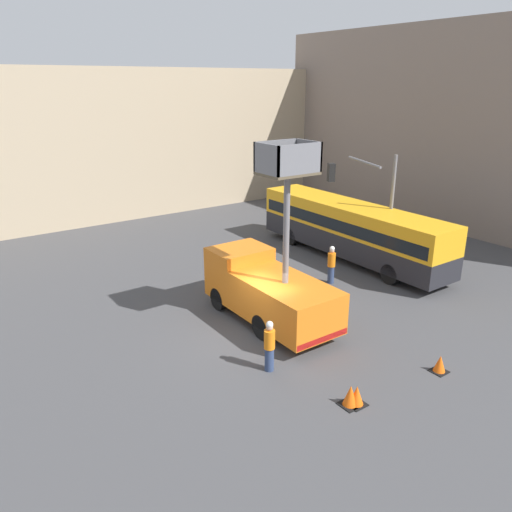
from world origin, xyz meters
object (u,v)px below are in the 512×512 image
Objects in this scene: utility_truck at (268,287)px; city_bus at (351,227)px; traffic_light_pole at (370,193)px; traffic_cone_near_truck at (440,364)px; road_worker_directing at (331,265)px; traffic_cone_far_side at (350,396)px; road_worker_near_truck at (269,346)px; traffic_cone_mid_road at (357,396)px.

utility_truck is 9.03m from city_bus.
traffic_light_pole reaches higher than traffic_cone_near_truck.
road_worker_directing is at bearing 72.85° from traffic_cone_near_truck.
traffic_cone_far_side is at bearing 173.59° from traffic_cone_near_truck.
traffic_cone_near_truck is at bearing -69.21° from utility_truck.
utility_truck is 7.12m from traffic_cone_near_truck.
city_bus is 4.01m from road_worker_directing.
city_bus is 6.60× the size of road_worker_near_truck.
traffic_cone_far_side is (-6.34, -7.60, -0.64)m from road_worker_directing.
city_bus is at bearing 82.07° from traffic_light_pole.
traffic_cone_mid_road reaches higher than traffic_cone_near_truck.
traffic_light_pole is at bearing 57.15° from traffic_cone_near_truck.
road_worker_near_truck is 3.20m from traffic_cone_far_side.
road_worker_directing is at bearing -136.74° from road_worker_near_truck.
traffic_cone_near_truck is at bearing 154.54° from road_worker_near_truck.
utility_truck reaches higher than traffic_cone_near_truck.
traffic_cone_far_side is at bearing -138.89° from traffic_light_pole.
city_bus reaches higher than traffic_cone_near_truck.
traffic_cone_near_truck is (-5.63, -8.71, -3.73)m from traffic_light_pole.
road_worker_directing is 9.87m from traffic_cone_mid_road.
road_worker_directing is 8.43m from traffic_cone_near_truck.
utility_truck reaches higher than city_bus.
traffic_light_pole is at bearing 41.97° from traffic_cone_mid_road.
road_worker_near_truck is at bearing 108.39° from traffic_cone_mid_road.
utility_truck is 6.44m from traffic_cone_mid_road.
traffic_cone_mid_road is at bearing 174.63° from traffic_cone_near_truck.
traffic_cone_far_side is at bearing 154.27° from traffic_cone_mid_road.
road_worker_directing is at bearing 50.15° from traffic_cone_far_side.
utility_truck reaches higher than road_worker_near_truck.
utility_truck is at bearing 116.52° from city_bus.
traffic_cone_mid_road is at bearing 116.97° from road_worker_directing.
road_worker_near_truck is 3.03× the size of traffic_cone_near_truck.
city_bus is at bearing 60.03° from traffic_cone_near_truck.
traffic_cone_near_truck is at bearing 138.52° from road_worker_directing.
city_bus reaches higher than traffic_cone_far_side.
utility_truck is 8.77m from traffic_light_pole.
city_bus is 11.74m from traffic_cone_near_truck.
utility_truck reaches higher than traffic_light_pole.
utility_truck is 3.89× the size of road_worker_directing.
road_worker_directing is 2.77× the size of traffic_cone_far_side.
utility_truck is at bearing 110.79° from traffic_cone_near_truck.
traffic_cone_near_truck is at bearing 153.57° from city_bus.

